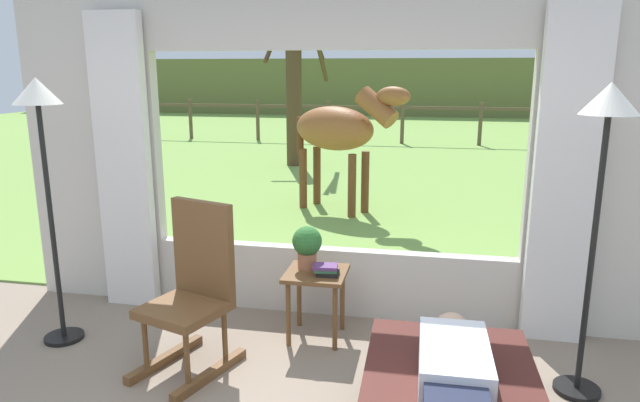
# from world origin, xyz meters

# --- Properties ---
(back_wall_with_window) EXTENTS (5.20, 0.12, 2.55)m
(back_wall_with_window) POSITION_xyz_m (0.00, 2.26, 1.25)
(back_wall_with_window) COLOR beige
(back_wall_with_window) RESTS_ON ground_plane
(curtain_panel_left) EXTENTS (0.44, 0.10, 2.40)m
(curtain_panel_left) POSITION_xyz_m (-1.69, 2.12, 1.20)
(curtain_panel_left) COLOR silver
(curtain_panel_left) RESTS_ON ground_plane
(curtain_panel_right) EXTENTS (0.44, 0.10, 2.40)m
(curtain_panel_right) POSITION_xyz_m (1.69, 2.12, 1.20)
(curtain_panel_right) COLOR silver
(curtain_panel_right) RESTS_ON ground_plane
(outdoor_pasture_lawn) EXTENTS (36.00, 21.68, 0.02)m
(outdoor_pasture_lawn) POSITION_xyz_m (0.00, 13.16, 0.01)
(outdoor_pasture_lawn) COLOR #759E47
(outdoor_pasture_lawn) RESTS_ON ground_plane
(distant_hill_ridge) EXTENTS (36.00, 2.00, 2.40)m
(distant_hill_ridge) POSITION_xyz_m (0.00, 23.00, 1.20)
(distant_hill_ridge) COLOR #636A38
(distant_hill_ridge) RESTS_ON ground_plane
(reclining_person) EXTENTS (0.35, 1.43, 0.22)m
(reclining_person) POSITION_xyz_m (0.91, 0.41, 0.52)
(reclining_person) COLOR silver
(reclining_person) RESTS_ON recliner_sofa
(rocking_chair) EXTENTS (0.66, 0.79, 1.12)m
(rocking_chair) POSITION_xyz_m (-0.74, 1.25, 0.55)
(rocking_chair) COLOR brown
(rocking_chair) RESTS_ON ground_plane
(side_table) EXTENTS (0.44, 0.44, 0.52)m
(side_table) POSITION_xyz_m (-0.03, 1.80, 0.43)
(side_table) COLOR brown
(side_table) RESTS_ON ground_plane
(potted_plant) EXTENTS (0.22, 0.22, 0.32)m
(potted_plant) POSITION_xyz_m (-0.11, 1.86, 0.70)
(potted_plant) COLOR #9E6042
(potted_plant) RESTS_ON side_table
(book_stack) EXTENTS (0.19, 0.15, 0.08)m
(book_stack) POSITION_xyz_m (0.06, 1.74, 0.56)
(book_stack) COLOR black
(book_stack) RESTS_ON side_table
(floor_lamp_left) EXTENTS (0.32, 0.32, 1.91)m
(floor_lamp_left) POSITION_xyz_m (-1.87, 1.40, 1.54)
(floor_lamp_left) COLOR black
(floor_lamp_left) RESTS_ON ground_plane
(floor_lamp_right) EXTENTS (0.32, 0.32, 1.89)m
(floor_lamp_right) POSITION_xyz_m (1.71, 1.39, 1.53)
(floor_lamp_right) COLOR black
(floor_lamp_right) RESTS_ON ground_plane
(horse) EXTENTS (1.76, 1.13, 1.73)m
(horse) POSITION_xyz_m (-0.48, 5.57, 1.16)
(horse) COLOR brown
(horse) RESTS_ON outdoor_pasture_lawn
(pasture_tree) EXTENTS (1.15, 1.25, 3.03)m
(pasture_tree) POSITION_xyz_m (-1.97, 9.22, 1.40)
(pasture_tree) COLOR #4C3823
(pasture_tree) RESTS_ON outdoor_pasture_lawn
(pasture_fence_line) EXTENTS (16.10, 0.10, 1.10)m
(pasture_fence_line) POSITION_xyz_m (0.00, 13.13, 0.74)
(pasture_fence_line) COLOR brown
(pasture_fence_line) RESTS_ON outdoor_pasture_lawn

